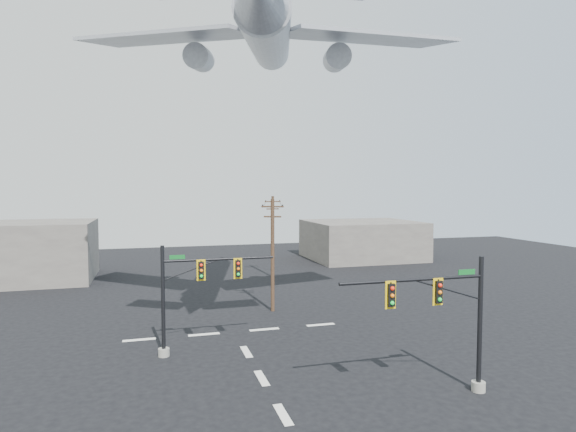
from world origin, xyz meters
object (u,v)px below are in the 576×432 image
object	(u,v)px
signal_mast_far	(188,295)
utility_pole_b	(273,235)
signal_mast_near	(451,321)
airliner	(268,37)
utility_pole_a	(273,253)

from	to	relation	value
signal_mast_far	utility_pole_b	bearing A→B (deg)	64.37
signal_mast_near	airliner	distance (m)	21.53
signal_mast_far	utility_pole_b	distance (m)	24.02
signal_mast_near	utility_pole_a	world-z (taller)	utility_pole_a
signal_mast_near	signal_mast_far	xyz separation A→B (m)	(-11.01, 8.84, -0.07)
signal_mast_near	utility_pole_a	bearing A→B (deg)	103.59
airliner	utility_pole_a	bearing A→B (deg)	-2.78
signal_mast_far	utility_pole_a	world-z (taller)	utility_pole_a
signal_mast_near	utility_pole_a	distance (m)	17.38
utility_pole_b	airliner	size ratio (longest dim) A/B	0.32
signal_mast_far	signal_mast_near	bearing A→B (deg)	-38.74
utility_pole_a	utility_pole_b	distance (m)	14.04
signal_mast_far	airliner	size ratio (longest dim) A/B	0.25
signal_mast_far	utility_pole_b	size ratio (longest dim) A/B	0.77
utility_pole_a	utility_pole_b	bearing A→B (deg)	97.79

